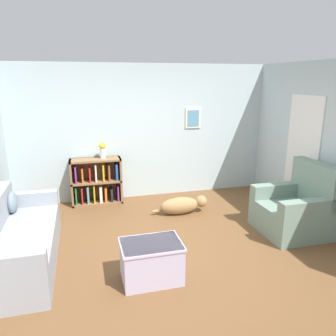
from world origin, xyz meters
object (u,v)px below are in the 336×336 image
(dog, at_px, (183,205))
(bookshelf, at_px, (97,182))
(couch, at_px, (17,242))
(vase, at_px, (102,149))
(recliner_chair, at_px, (296,209))
(coffee_table, at_px, (151,260))

(dog, bearing_deg, bookshelf, 146.66)
(couch, distance_m, dog, 2.72)
(dog, distance_m, vase, 1.81)
(couch, relative_size, recliner_chair, 1.92)
(couch, bearing_deg, dog, 22.18)
(bookshelf, height_order, recliner_chair, recliner_chair)
(couch, relative_size, bookshelf, 2.21)
(coffee_table, height_order, vase, vase)
(dog, xyz_separation_m, vase, (-1.28, 0.91, 0.89))
(bookshelf, distance_m, coffee_table, 2.78)
(couch, height_order, recliner_chair, recliner_chair)
(coffee_table, bearing_deg, vase, 96.94)
(bookshelf, xyz_separation_m, dog, (1.42, -0.93, -0.25))
(recliner_chair, xyz_separation_m, dog, (-1.47, 1.12, -0.21))
(bookshelf, relative_size, recliner_chair, 0.87)
(bookshelf, distance_m, vase, 0.65)
(coffee_table, height_order, dog, coffee_table)
(couch, height_order, coffee_table, couch)
(coffee_table, distance_m, dog, 2.04)
(bookshelf, xyz_separation_m, vase, (0.14, -0.02, 0.64))
(recliner_chair, relative_size, vase, 3.51)
(bookshelf, height_order, vase, vase)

